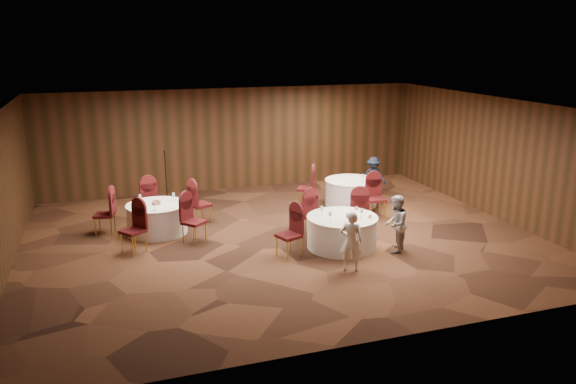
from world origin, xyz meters
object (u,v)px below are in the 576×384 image
object	(u,v)px
woman_a	(351,241)
table_main	(342,232)
woman_b	(396,224)
man_c	(373,176)
table_left	(157,218)
mic_stand	(167,187)
table_right	(351,192)

from	to	relation	value
woman_a	table_main	bearing A→B (deg)	-80.04
woman_b	man_c	world-z (taller)	woman_b
table_left	woman_b	distance (m)	5.82
woman_b	woman_a	bearing A→B (deg)	-24.14
table_main	man_c	bearing A→B (deg)	54.49
mic_stand	table_main	bearing A→B (deg)	-56.10
woman_b	mic_stand	bearing A→B (deg)	-101.71
table_right	woman_b	distance (m)	3.78
table_left	woman_b	xyz separation A→B (m)	(4.97, -3.00, 0.29)
table_left	woman_a	world-z (taller)	woman_a
woman_b	table_main	bearing A→B (deg)	-81.77
table_right	man_c	distance (m)	1.31
table_right	mic_stand	size ratio (longest dim) A/B	0.99
woman_a	woman_b	size ratio (longest dim) A/B	0.98
table_main	table_right	distance (m)	3.49
table_main	mic_stand	distance (m)	6.10
table_left	woman_b	world-z (taller)	woman_b
woman_b	man_c	xyz separation A→B (m)	(1.69, 4.44, -0.07)
woman_a	man_c	distance (m)	5.97
table_right	man_c	world-z (taller)	man_c
woman_b	man_c	size ratio (longest dim) A/B	1.11
mic_stand	woman_a	size ratio (longest dim) A/B	1.19
table_main	woman_a	distance (m)	1.39
table_main	man_c	xyz separation A→B (m)	(2.71, 3.80, 0.22)
table_left	table_right	xyz separation A→B (m)	(5.59, 0.72, 0.00)
mic_stand	table_right	bearing A→B (deg)	-21.51
woman_b	table_right	bearing A→B (deg)	-148.88
woman_a	man_c	bearing A→B (deg)	-95.16
woman_b	table_left	bearing A→B (deg)	-80.64
table_left	man_c	bearing A→B (deg)	12.20
table_right	woman_b	size ratio (longest dim) A/B	1.15
table_main	table_right	world-z (taller)	same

